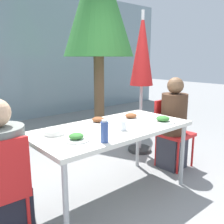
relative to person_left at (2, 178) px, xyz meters
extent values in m
plane|color=gray|center=(1.06, -0.05, -0.53)|extent=(24.00, 24.00, 0.00)
cube|color=silver|center=(1.06, -0.05, 0.20)|extent=(1.61, 0.80, 0.04)
cylinder|color=#B7B7B7|center=(0.31, -0.39, -0.17)|extent=(0.04, 0.04, 0.71)
cylinder|color=#B7B7B7|center=(1.80, -0.39, -0.17)|extent=(0.04, 0.04, 0.71)
cylinder|color=#B7B7B7|center=(0.31, 0.29, -0.17)|extent=(0.04, 0.04, 0.71)
cylinder|color=#B7B7B7|center=(1.80, 0.29, -0.17)|extent=(0.04, 0.04, 0.71)
cube|color=red|center=(-0.06, -0.18, 0.14)|extent=(0.40, 0.05, 0.42)
cylinder|color=red|center=(0.13, 0.16, -0.32)|extent=(0.03, 0.03, 0.42)
cylinder|color=red|center=(0.11, -0.18, -0.32)|extent=(0.03, 0.03, 0.42)
cube|color=black|center=(0.00, 0.00, -0.30)|extent=(0.35, 0.35, 0.46)
cylinder|color=slate|center=(0.00, 0.00, 0.17)|extent=(0.37, 0.37, 0.47)
cube|color=red|center=(2.16, -0.03, -0.09)|extent=(0.40, 0.40, 0.04)
cube|color=red|center=(2.16, 0.15, 0.14)|extent=(0.40, 0.04, 0.42)
cylinder|color=red|center=(2.33, -0.20, -0.32)|extent=(0.03, 0.03, 0.42)
cylinder|color=red|center=(1.99, -0.21, -0.32)|extent=(0.03, 0.03, 0.42)
cylinder|color=red|center=(2.33, 0.14, -0.32)|extent=(0.03, 0.03, 0.42)
cylinder|color=red|center=(1.99, 0.13, -0.32)|extent=(0.03, 0.03, 0.42)
cube|color=#383842|center=(2.11, -0.04, -0.30)|extent=(0.30, 0.30, 0.46)
cylinder|color=#472D1E|center=(2.11, -0.04, 0.19)|extent=(0.33, 0.33, 0.52)
sphere|color=brown|center=(2.11, -0.04, 0.55)|extent=(0.21, 0.21, 0.21)
cylinder|color=#333333|center=(2.23, 0.64, -0.50)|extent=(0.36, 0.36, 0.05)
cylinder|color=#BCBCBC|center=(2.23, 0.64, 0.51)|extent=(0.04, 0.04, 2.07)
cone|color=red|center=(2.23, 0.64, 1.02)|extent=(0.34, 0.34, 1.05)
cylinder|color=white|center=(0.56, -0.17, 0.23)|extent=(0.22, 0.22, 0.01)
ellipsoid|color=#33702D|center=(0.56, -0.17, 0.26)|extent=(0.12, 0.12, 0.05)
cylinder|color=white|center=(1.58, -0.27, 0.23)|extent=(0.26, 0.26, 0.01)
ellipsoid|color=#33702D|center=(1.58, -0.27, 0.26)|extent=(0.14, 0.14, 0.06)
cylinder|color=white|center=(1.43, 0.06, 0.23)|extent=(0.24, 0.24, 0.01)
ellipsoid|color=brown|center=(1.43, 0.06, 0.26)|extent=(0.13, 0.13, 0.05)
cylinder|color=white|center=(1.04, 0.16, 0.23)|extent=(0.23, 0.23, 0.01)
ellipsoid|color=brown|center=(1.04, 0.16, 0.26)|extent=(0.13, 0.13, 0.05)
cylinder|color=#334C8E|center=(0.70, -0.36, 0.31)|extent=(0.06, 0.06, 0.17)
cylinder|color=white|center=(0.70, -0.36, 0.40)|extent=(0.04, 0.04, 0.02)
cylinder|color=white|center=(1.05, -0.21, 0.27)|extent=(0.07, 0.07, 0.10)
cylinder|color=white|center=(0.50, 0.11, 0.24)|extent=(0.19, 0.19, 0.05)
cylinder|color=brown|center=(2.46, 1.95, 0.19)|extent=(0.20, 0.20, 1.45)
cone|color=#388438|center=(2.46, 1.95, 1.91)|extent=(1.31, 1.31, 1.99)
camera|label=1|loc=(-0.51, -1.85, 0.89)|focal=40.00mm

